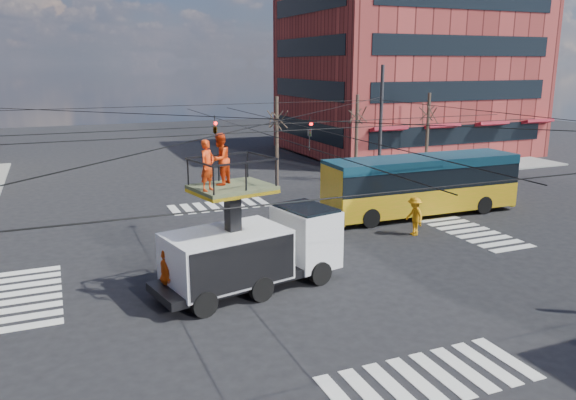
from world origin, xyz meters
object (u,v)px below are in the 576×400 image
Objects in this scene: utility_truck at (253,237)px; city_bus at (422,184)px; traffic_cone at (176,274)px; worker_ground at (167,276)px; flagger at (414,216)px.

city_bus is at bearing 15.58° from utility_truck.
traffic_cone is 0.33× the size of worker_ground.
worker_ground is (-15.07, -6.37, -0.76)m from city_bus.
flagger is (11.84, 1.57, 0.63)m from traffic_cone.
utility_truck is 3.81× the size of worker_ground.
city_bus is 4.07m from flagger.
worker_ground is (-0.66, -1.75, 0.65)m from traffic_cone.
utility_truck is 3.42m from traffic_cone.
utility_truck is at bearing -68.78° from flagger.
city_bus is 5.83× the size of flagger.
worker_ground reaches higher than traffic_cone.
worker_ground is at bearing -156.45° from city_bus.
city_bus is at bearing -64.31° from worker_ground.
traffic_cone is 1.98m from worker_ground.
utility_truck is 0.66× the size of city_bus.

